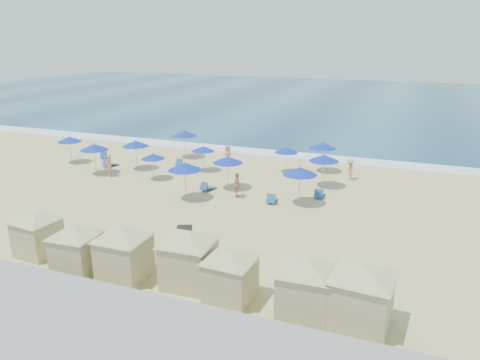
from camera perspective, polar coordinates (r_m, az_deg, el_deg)
name	(u,v)px	position (r m, az deg, el deg)	size (l,w,h in m)	color
ground	(182,205)	(31.40, -7.14, -3.00)	(160.00, 160.00, 0.00)	tan
ocean	(335,101)	(82.74, 11.46, 9.47)	(160.00, 80.00, 0.06)	navy
surf_line	(258,152)	(44.99, 2.26, 3.43)	(160.00, 2.50, 0.08)	white
seawall	(22,297)	(21.43, -25.02, -12.82)	(160.00, 6.10, 1.22)	gray
trash_bin	(185,235)	(25.81, -6.78, -6.62)	(0.82, 0.82, 0.82)	black
cabana_0	(37,228)	(25.93, -23.56, -5.37)	(4.07, 4.07, 2.56)	tan
cabana_1	(76,243)	(23.40, -19.36, -7.30)	(4.09, 4.09, 2.57)	tan
cabana_2	(123,247)	(22.15, -14.03, -7.88)	(4.43, 4.43, 2.78)	tan
cabana_3	(188,251)	(21.08, -6.31, -8.63)	(4.57, 4.57, 2.87)	tan
cabana_4	(230,269)	(19.87, -1.21, -10.76)	(4.10, 4.10, 2.57)	tan
cabana_5	(305,280)	(18.99, 7.98, -11.99)	(4.42, 4.42, 2.77)	tan
cabana_6	(362,288)	(18.67, 14.70, -12.62)	(4.68, 4.68, 2.94)	tan
umbrella_0	(69,139)	(43.46, -20.08, 4.69)	(2.14, 2.14, 2.44)	#A5A8AD
umbrella_1	(94,147)	(39.15, -17.37, 3.87)	(2.28, 2.28, 2.60)	#A5A8AD
umbrella_2	(135,143)	(39.76, -12.64, 4.37)	(2.24, 2.24, 2.55)	#A5A8AD
umbrella_3	(153,156)	(36.70, -10.58, 2.87)	(1.88, 1.88, 2.14)	#A5A8AD
umbrella_4	(185,133)	(42.86, -6.77, 5.69)	(2.31, 2.31, 2.63)	#A5A8AD
umbrella_5	(203,149)	(38.45, -4.54, 3.83)	(1.92, 1.92, 2.19)	#A5A8AD
umbrella_6	(185,166)	(31.69, -6.73, 1.65)	(2.37, 2.37, 2.69)	#A5A8AD
umbrella_7	(286,150)	(38.01, 5.66, 3.67)	(1.94, 1.94, 2.21)	#A5A8AD
umbrella_8	(228,160)	(33.73, -1.50, 2.48)	(2.23, 2.23, 2.54)	#A5A8AD
umbrella_9	(323,145)	(38.60, 10.03, 4.17)	(2.26, 2.26, 2.57)	#A5A8AD
umbrella_10	(324,158)	(34.70, 10.22, 2.67)	(2.25, 2.25, 2.56)	#A5A8AD
umbrella_11	(300,171)	(30.78, 7.34, 1.09)	(2.33, 2.33, 2.66)	#A5A8AD
beach_chair_0	(105,155)	(44.51, -16.17, 2.89)	(1.13, 1.51, 0.76)	#234D82
beach_chair_1	(109,164)	(41.54, -15.66, 1.93)	(0.99, 1.53, 0.78)	#234D82
beach_chair_2	(181,163)	(40.40, -7.15, 2.02)	(0.68, 1.42, 0.77)	#234D82
beach_chair_3	(207,187)	(33.94, -4.02, -0.88)	(0.91, 1.45, 0.74)	#234D82
beach_chair_4	(272,199)	(31.50, 3.91, -2.34)	(0.76, 1.40, 0.74)	#234D82
beach_chair_5	(319,194)	(32.86, 9.66, -1.71)	(0.64, 1.36, 0.74)	#234D82
beachgoer_0	(109,165)	(38.44, -15.68, 1.73)	(0.68, 0.44, 1.86)	tan
beachgoer_1	(237,185)	(32.26, -0.36, -0.62)	(1.05, 0.44, 1.78)	tan
beachgoer_2	(350,169)	(37.29, 13.25, 1.28)	(1.07, 0.61, 1.65)	tan
beachgoer_3	(228,155)	(40.50, -1.49, 3.06)	(0.84, 0.55, 1.72)	tan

